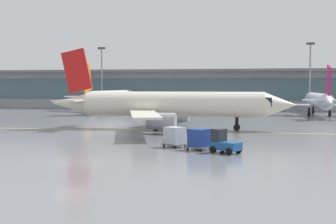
{
  "coord_description": "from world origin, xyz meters",
  "views": [
    {
      "loc": [
        14.36,
        -34.48,
        6.02
      ],
      "look_at": [
        4.12,
        16.87,
        3.0
      ],
      "focal_mm": 51.29,
      "sensor_mm": 36.0,
      "label": 1
    }
  ],
  "objects_px": {
    "gate_airplane_2": "(319,101)",
    "apron_light_mast_1": "(102,75)",
    "cargo_dolly_lead": "(199,139)",
    "gate_airplane_1": "(111,98)",
    "baggage_tug": "(224,143)",
    "cargo_dolly_trailing": "(174,136)",
    "apron_light_mast_2": "(310,74)",
    "taxiing_regional_jet": "(170,105)"
  },
  "relations": [
    {
      "from": "gate_airplane_2",
      "to": "apron_light_mast_1",
      "type": "distance_m",
      "value": 50.57
    },
    {
      "from": "cargo_dolly_lead",
      "to": "apron_light_mast_1",
      "type": "relative_size",
      "value": 0.18
    },
    {
      "from": "gate_airplane_1",
      "to": "gate_airplane_2",
      "type": "relative_size",
      "value": 1.09
    },
    {
      "from": "baggage_tug",
      "to": "apron_light_mast_1",
      "type": "xyz_separation_m",
      "value": [
        -34.68,
        67.77,
        7.25
      ]
    },
    {
      "from": "cargo_dolly_lead",
      "to": "cargo_dolly_trailing",
      "type": "distance_m",
      "value": 3.04
    },
    {
      "from": "gate_airplane_1",
      "to": "cargo_dolly_trailing",
      "type": "height_order",
      "value": "gate_airplane_1"
    },
    {
      "from": "apron_light_mast_2",
      "to": "gate_airplane_1",
      "type": "bearing_deg",
      "value": -168.12
    },
    {
      "from": "gate_airplane_1",
      "to": "baggage_tug",
      "type": "distance_m",
      "value": 64.95
    },
    {
      "from": "apron_light_mast_1",
      "to": "apron_light_mast_2",
      "type": "height_order",
      "value": "apron_light_mast_2"
    },
    {
      "from": "gate_airplane_1",
      "to": "apron_light_mast_2",
      "type": "distance_m",
      "value": 43.66
    },
    {
      "from": "apron_light_mast_1",
      "to": "cargo_dolly_lead",
      "type": "bearing_deg",
      "value": -64.02
    },
    {
      "from": "baggage_tug",
      "to": "apron_light_mast_1",
      "type": "distance_m",
      "value": 76.48
    },
    {
      "from": "gate_airplane_1",
      "to": "taxiing_regional_jet",
      "type": "height_order",
      "value": "taxiing_regional_jet"
    },
    {
      "from": "gate_airplane_1",
      "to": "apron_light_mast_2",
      "type": "bearing_deg",
      "value": -73.2
    },
    {
      "from": "taxiing_regional_jet",
      "to": "gate_airplane_1",
      "type": "bearing_deg",
      "value": 117.78
    },
    {
      "from": "baggage_tug",
      "to": "apron_light_mast_2",
      "type": "xyz_separation_m",
      "value": [
        13.29,
        66.93,
        7.37
      ]
    },
    {
      "from": "gate_airplane_1",
      "to": "apron_light_mast_2",
      "type": "height_order",
      "value": "apron_light_mast_2"
    },
    {
      "from": "apron_light_mast_1",
      "to": "cargo_dolly_trailing",
      "type": "bearing_deg",
      "value": -65.32
    },
    {
      "from": "gate_airplane_1",
      "to": "apron_light_mast_2",
      "type": "relative_size",
      "value": 2.04
    },
    {
      "from": "taxiing_regional_jet",
      "to": "apron_light_mast_2",
      "type": "distance_m",
      "value": 51.62
    },
    {
      "from": "cargo_dolly_lead",
      "to": "gate_airplane_2",
      "type": "bearing_deg",
      "value": 104.88
    },
    {
      "from": "cargo_dolly_trailing",
      "to": "apron_light_mast_2",
      "type": "xyz_separation_m",
      "value": [
        18.25,
        63.84,
        7.21
      ]
    },
    {
      "from": "cargo_dolly_lead",
      "to": "cargo_dolly_trailing",
      "type": "relative_size",
      "value": 1.0
    },
    {
      "from": "gate_airplane_2",
      "to": "baggage_tug",
      "type": "xyz_separation_m",
      "value": [
        -13.84,
        -54.57,
        -1.94
      ]
    },
    {
      "from": "gate_airplane_1",
      "to": "apron_light_mast_1",
      "type": "xyz_separation_m",
      "value": [
        -5.55,
        9.77,
        5.08
      ]
    },
    {
      "from": "cargo_dolly_lead",
      "to": "gate_airplane_1",
      "type": "bearing_deg",
      "value": 147.2
    },
    {
      "from": "taxiing_regional_jet",
      "to": "apron_light_mast_2",
      "type": "relative_size",
      "value": 2.19
    },
    {
      "from": "cargo_dolly_lead",
      "to": "apron_light_mast_2",
      "type": "bearing_deg",
      "value": 108.4
    },
    {
      "from": "baggage_tug",
      "to": "cargo_dolly_lead",
      "type": "relative_size",
      "value": 1.12
    },
    {
      "from": "gate_airplane_2",
      "to": "taxiing_regional_jet",
      "type": "height_order",
      "value": "taxiing_regional_jet"
    },
    {
      "from": "taxiing_regional_jet",
      "to": "cargo_dolly_lead",
      "type": "bearing_deg",
      "value": -72.25
    },
    {
      "from": "cargo_dolly_lead",
      "to": "cargo_dolly_trailing",
      "type": "height_order",
      "value": "same"
    },
    {
      "from": "gate_airplane_1",
      "to": "cargo_dolly_trailing",
      "type": "xyz_separation_m",
      "value": [
        24.17,
        -54.92,
        -2.01
      ]
    },
    {
      "from": "gate_airplane_1",
      "to": "cargo_dolly_trailing",
      "type": "bearing_deg",
      "value": -151.32
    },
    {
      "from": "cargo_dolly_trailing",
      "to": "cargo_dolly_lead",
      "type": "bearing_deg",
      "value": 0.0
    },
    {
      "from": "baggage_tug",
      "to": "apron_light_mast_2",
      "type": "height_order",
      "value": "apron_light_mast_2"
    },
    {
      "from": "cargo_dolly_lead",
      "to": "apron_light_mast_1",
      "type": "distance_m",
      "value": 74.08
    },
    {
      "from": "gate_airplane_2",
      "to": "apron_light_mast_1",
      "type": "height_order",
      "value": "apron_light_mast_1"
    },
    {
      "from": "cargo_dolly_trailing",
      "to": "apron_light_mast_1",
      "type": "xyz_separation_m",
      "value": [
        -29.72,
        64.68,
        7.09
      ]
    },
    {
      "from": "baggage_tug",
      "to": "gate_airplane_2",
      "type": "bearing_deg",
      "value": 107.64
    },
    {
      "from": "taxiing_regional_jet",
      "to": "baggage_tug",
      "type": "distance_m",
      "value": 22.43
    },
    {
      "from": "apron_light_mast_1",
      "to": "gate_airplane_1",
      "type": "bearing_deg",
      "value": -60.4
    }
  ]
}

